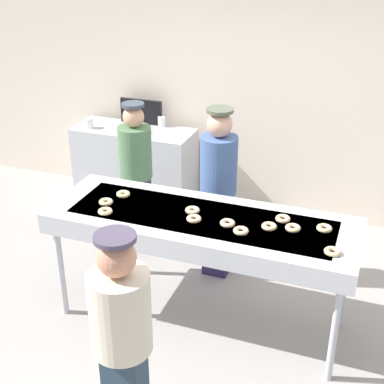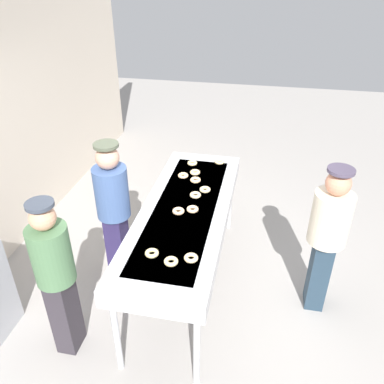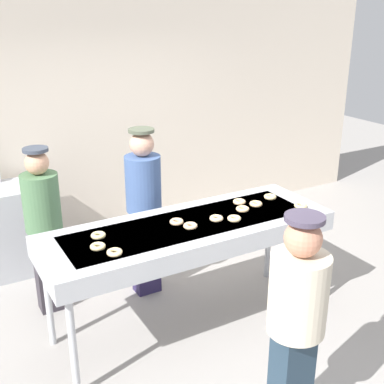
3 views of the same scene
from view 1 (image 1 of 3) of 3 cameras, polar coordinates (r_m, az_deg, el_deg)
ground_plane at (r=4.84m, az=0.89°, el=-13.00°), size 16.00×16.00×0.00m
back_wall at (r=6.08m, az=8.21°, el=12.77°), size 8.00×0.12×3.36m
fryer_conveyor at (r=4.32m, az=0.97°, el=-3.58°), size 2.46×0.84×1.00m
plain_donut_0 at (r=4.37m, az=-9.09°, el=-2.02°), size 0.12×0.12×0.04m
plain_donut_1 at (r=4.16m, az=3.74°, el=-3.27°), size 0.14×0.14×0.04m
plain_donut_2 at (r=3.93m, az=14.50°, el=-6.07°), size 0.15×0.15×0.04m
plain_donut_3 at (r=4.15m, az=8.09°, el=-3.57°), size 0.16×0.16×0.04m
plain_donut_4 at (r=4.63m, az=-7.23°, el=-0.21°), size 0.16×0.16×0.04m
plain_donut_5 at (r=4.07m, az=5.15°, el=-4.07°), size 0.14×0.14×0.04m
plain_donut_6 at (r=4.20m, az=13.70°, el=-3.71°), size 0.13×0.13×0.04m
plain_donut_7 at (r=4.34m, az=0.05°, el=-1.93°), size 0.16×0.16×0.04m
plain_donut_8 at (r=4.16m, az=10.54°, el=-3.72°), size 0.12×0.12×0.04m
plain_donut_9 at (r=4.21m, az=0.20°, el=-2.82°), size 0.12×0.12×0.04m
plain_donut_10 at (r=4.52m, az=-9.02°, el=-1.03°), size 0.16×0.16×0.04m
plain_donut_11 at (r=4.27m, az=9.50°, el=-2.78°), size 0.15×0.15×0.04m
worker_baker at (r=4.93m, az=2.77°, el=0.77°), size 0.33×0.33×1.66m
worker_assistant at (r=5.41m, az=-5.89°, el=2.21°), size 0.32×0.32×1.57m
customer_waiting at (r=3.30m, az=-7.36°, el=-14.58°), size 0.36×0.36×1.58m
prep_counter at (r=6.51m, az=-5.97°, el=2.62°), size 1.40×0.56×0.95m
paper_cup_0 at (r=6.21m, az=-5.74°, el=6.74°), size 0.09×0.09×0.12m
paper_cup_1 at (r=6.40m, az=-3.18°, el=7.40°), size 0.09×0.09×0.12m
paper_cup_2 at (r=6.43m, az=-10.72°, el=7.10°), size 0.09×0.09×0.12m
menu_display at (r=6.49m, az=-5.34°, el=8.40°), size 0.52×0.04×0.29m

